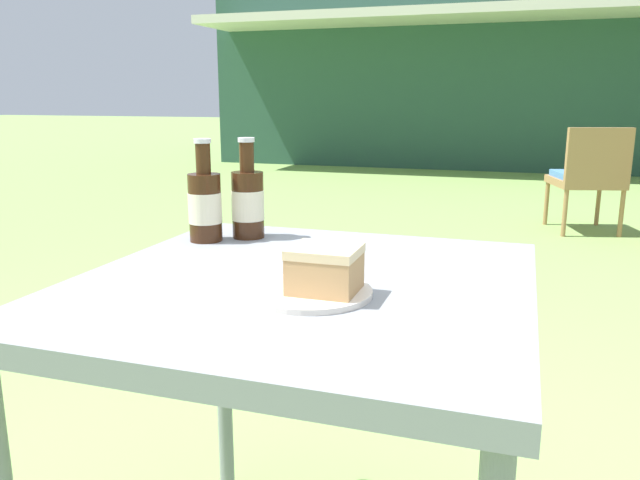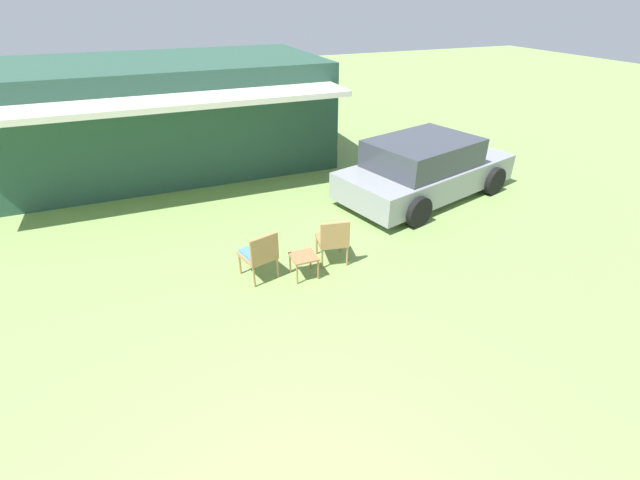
% 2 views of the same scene
% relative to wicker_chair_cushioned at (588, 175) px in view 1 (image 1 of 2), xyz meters
% --- Properties ---
extents(cabin_building, '(8.61, 5.61, 2.64)m').
position_rel_wicker_chair_cushioned_xyz_m(cabin_building, '(-1.09, 6.32, 0.86)').
color(cabin_building, '#284C3D').
rests_on(cabin_building, ground_plane).
extents(wicker_chair_cushioned, '(0.62, 0.64, 0.85)m').
position_rel_wicker_chair_cushioned_xyz_m(wicker_chair_cushioned, '(0.00, 0.00, 0.00)').
color(wicker_chair_cushioned, '#9E7547').
rests_on(wicker_chair_cushioned, ground_plane).
extents(patio_table, '(0.81, 0.83, 0.76)m').
position_rel_wicker_chair_cushioned_xyz_m(patio_table, '(-0.87, -4.39, 0.21)').
color(patio_table, gray).
rests_on(patio_table, ground_plane).
extents(cake_on_plate, '(0.21, 0.21, 0.08)m').
position_rel_wicker_chair_cushioned_xyz_m(cake_on_plate, '(-0.81, -4.48, 0.32)').
color(cake_on_plate, silver).
rests_on(cake_on_plate, patio_table).
extents(cola_bottle_near, '(0.08, 0.08, 0.23)m').
position_rel_wicker_chair_cushioned_xyz_m(cola_bottle_near, '(-1.11, -4.11, 0.37)').
color(cola_bottle_near, '#381E0F').
rests_on(cola_bottle_near, patio_table).
extents(cola_bottle_far, '(0.08, 0.08, 0.23)m').
position_rel_wicker_chair_cushioned_xyz_m(cola_bottle_far, '(-1.18, -4.17, 0.37)').
color(cola_bottle_far, '#381E0F').
rests_on(cola_bottle_far, patio_table).
extents(fork, '(0.17, 0.07, 0.01)m').
position_rel_wicker_chair_cushioned_xyz_m(fork, '(-0.87, -4.49, 0.29)').
color(fork, silver).
rests_on(fork, patio_table).
extents(loose_bottle_cap, '(0.03, 0.03, 0.01)m').
position_rel_wicker_chair_cushioned_xyz_m(loose_bottle_cap, '(-0.93, -4.42, 0.29)').
color(loose_bottle_cap, silver).
rests_on(loose_bottle_cap, patio_table).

